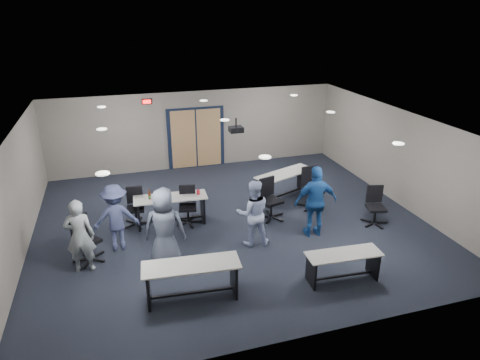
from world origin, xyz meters
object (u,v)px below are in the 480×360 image
object	(u,v)px
chair_back_a	(135,207)
person_lightblue	(253,213)
chair_back_d	(313,188)
person_gray	(80,236)
table_back_right	(285,181)
chair_back_b	(188,206)
chair_back_c	(272,199)
table_front_right	(343,262)
person_plaid	(165,228)
person_navy	(316,202)
table_front_left	(192,275)
chair_loose_left	(87,240)
person_back	(116,217)
chair_loose_right	(376,207)
table_back_left	(171,205)

from	to	relation	value
chair_back_a	person_lightblue	world-z (taller)	person_lightblue
chair_back_d	person_gray	distance (m)	6.30
table_back_right	chair_back_b	world-z (taller)	chair_back_b
person_gray	chair_back_c	bearing A→B (deg)	-159.30
table_front_right	person_plaid	size ratio (longest dim) A/B	0.88
person_navy	table_front_left	bearing A→B (deg)	30.80
table_back_right	chair_loose_left	bearing A→B (deg)	177.54
person_gray	table_back_right	bearing A→B (deg)	-150.37
table_front_right	chair_back_c	size ratio (longest dim) A/B	1.44
chair_back_d	person_back	xyz separation A→B (m)	(-5.37, -0.69, 0.23)
chair_back_a	person_navy	size ratio (longest dim) A/B	0.55
table_front_right	chair_back_d	distance (m)	3.51
table_front_left	chair_back_a	distance (m)	3.54
chair_back_c	person_gray	bearing A→B (deg)	177.52
chair_back_a	person_back	world-z (taller)	person_back
table_front_right	chair_loose_right	distance (m)	2.86
chair_back_b	chair_loose_left	bearing A→B (deg)	-144.97
table_front_right	person_plaid	distance (m)	3.85
table_front_left	chair_loose_left	xyz separation A→B (m)	(-1.98, 2.00, 0.01)
chair_back_d	person_plaid	xyz separation A→B (m)	(-4.37, -1.73, 0.33)
chair_loose_left	chair_loose_right	bearing A→B (deg)	-41.01
table_front_left	chair_back_d	distance (m)	5.07
chair_loose_left	person_lightblue	distance (m)	3.80
chair_back_a	chair_back_c	distance (m)	3.59
table_front_left	chair_back_d	bearing A→B (deg)	41.95
person_lightblue	person_navy	size ratio (longest dim) A/B	0.90
person_lightblue	person_navy	distance (m)	1.62
chair_loose_left	person_back	xyz separation A→B (m)	(0.66, 0.36, 0.28)
table_front_left	table_back_right	size ratio (longest dim) A/B	0.95
table_back_left	person_plaid	bearing A→B (deg)	-98.45
chair_back_d	person_plaid	size ratio (longest dim) A/B	0.64
table_back_left	person_plaid	world-z (taller)	person_plaid
person_gray	person_plaid	size ratio (longest dim) A/B	0.92
person_plaid	person_gray	bearing A→B (deg)	4.49
person_gray	chair_back_b	bearing A→B (deg)	-142.41
chair_back_b	person_lightblue	bearing A→B (deg)	-38.03
table_back_left	chair_loose_right	xyz separation A→B (m)	(5.12, -1.60, -0.02)
chair_back_a	person_plaid	world-z (taller)	person_plaid
chair_loose_right	table_back_right	bearing A→B (deg)	139.48
table_back_right	chair_back_d	size ratio (longest dim) A/B	1.74
person_plaid	person_lightblue	size ratio (longest dim) A/B	1.11
chair_loose_left	person_navy	world-z (taller)	person_navy
chair_back_a	chair_back_c	bearing A→B (deg)	-5.54
table_front_right	person_gray	bearing A→B (deg)	163.02
person_plaid	person_back	distance (m)	1.44
table_front_left	chair_back_d	size ratio (longest dim) A/B	1.65
person_gray	person_navy	distance (m)	5.49
table_front_right	person_lightblue	distance (m)	2.39
table_back_right	chair_back_c	distance (m)	1.47
chair_loose_right	person_lightblue	xyz separation A→B (m)	(-3.40, -0.01, 0.31)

